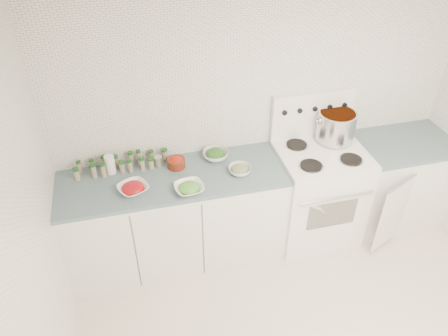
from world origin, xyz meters
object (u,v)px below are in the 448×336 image
at_px(bowl_tomato, 133,188).
at_px(bowl_snowpea, 189,188).
at_px(stove, 316,191).
at_px(stock_pot, 336,125).

height_order(bowl_tomato, bowl_snowpea, same).
xyz_separation_m(stove, stock_pot, (0.18, 0.16, 0.59)).
xyz_separation_m(stove, bowl_tomato, (-1.63, -0.10, 0.44)).
distance_m(stock_pot, bowl_snowpea, 1.44).
xyz_separation_m(stock_pot, bowl_snowpea, (-1.38, -0.36, -0.15)).
height_order(stock_pot, bowl_snowpea, stock_pot).
height_order(stock_pot, bowl_tomato, stock_pot).
bearing_deg(stove, stock_pot, 41.51).
bearing_deg(bowl_snowpea, stock_pot, 14.60).
distance_m(stove, bowl_tomato, 1.69).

